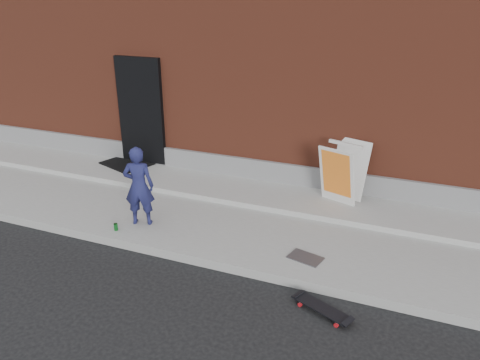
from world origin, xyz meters
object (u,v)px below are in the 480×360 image
at_px(child, 139,186).
at_px(skateboard, 322,308).
at_px(pizza_sign, 343,172).
at_px(soda_can, 116,227).

xyz_separation_m(child, skateboard, (3.31, -1.01, -0.75)).
distance_m(child, pizza_sign, 3.55).
xyz_separation_m(child, pizza_sign, (2.97, 1.95, -0.03)).
bearing_deg(pizza_sign, skateboard, -83.54).
relative_size(skateboard, pizza_sign, 0.76).
bearing_deg(soda_can, pizza_sign, 35.78).
bearing_deg(child, pizza_sign, -166.76).
height_order(pizza_sign, soda_can, pizza_sign).
height_order(skateboard, pizza_sign, pizza_sign).
bearing_deg(skateboard, child, 162.96).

